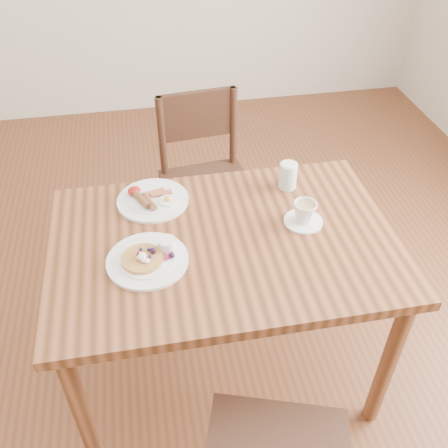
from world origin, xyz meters
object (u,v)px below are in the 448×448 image
at_px(pancake_plate, 149,258).
at_px(water_glass, 288,176).
at_px(teacup_saucer, 304,214).
at_px(dining_table, 224,260).
at_px(chair_far, 206,176).
at_px(breakfast_plate, 152,199).

xyz_separation_m(pancake_plate, water_glass, (0.56, 0.32, 0.04)).
bearing_deg(pancake_plate, teacup_saucer, 10.03).
distance_m(dining_table, teacup_saucer, 0.33).
relative_size(chair_far, pancake_plate, 3.26).
bearing_deg(water_glass, teacup_saucer, -90.58).
relative_size(pancake_plate, breakfast_plate, 1.00).
distance_m(chair_far, water_glass, 0.63).
xyz_separation_m(dining_table, pancake_plate, (-0.26, -0.06, 0.11)).
relative_size(chair_far, water_glass, 8.42).
xyz_separation_m(pancake_plate, teacup_saucer, (0.56, 0.10, 0.03)).
height_order(chair_far, breakfast_plate, chair_far).
bearing_deg(pancake_plate, dining_table, 12.82).
bearing_deg(pancake_plate, chair_far, 69.17).
relative_size(pancake_plate, teacup_saucer, 1.93).
xyz_separation_m(dining_table, teacup_saucer, (0.30, 0.04, 0.14)).
bearing_deg(teacup_saucer, dining_table, -172.47).
height_order(breakfast_plate, water_glass, water_glass).
bearing_deg(water_glass, dining_table, -139.10).
height_order(teacup_saucer, water_glass, water_glass).
xyz_separation_m(chair_far, water_glass, (0.25, -0.49, 0.31)).
height_order(chair_far, teacup_saucer, chair_far).
distance_m(pancake_plate, water_glass, 0.65).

